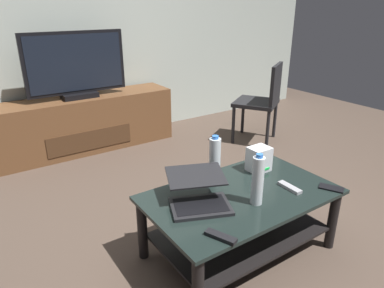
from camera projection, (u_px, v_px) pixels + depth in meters
The scene contains 13 objects.
ground_plane at pixel (217, 237), 2.35m from camera, with size 7.68×7.68×0.00m, color #4C3D33.
back_wall at pixel (82, 9), 3.62m from camera, with size 6.40×0.12×2.80m, color #A8B2A8.
coffee_table at pixel (240, 212), 2.12m from camera, with size 1.13×0.68×0.42m.
media_cabinet at pixel (83, 124), 3.67m from camera, with size 1.91×0.44×0.57m.
television at pixel (76, 67), 3.43m from camera, with size 0.98×0.20×0.65m.
dining_chair at pixel (263, 99), 3.82m from camera, with size 0.61×0.61×0.87m.
laptop at pixel (198, 194), 1.95m from camera, with size 0.44×0.46×0.15m.
router_box at pixel (259, 159), 2.33m from camera, with size 0.14×0.12×0.16m.
water_bottle_near at pixel (258, 180), 1.92m from camera, with size 0.07×0.07×0.30m.
water_bottle_far at pixel (215, 159), 2.19m from camera, with size 0.07×0.07×0.29m.
cell_phone at pixel (331, 188), 2.12m from camera, with size 0.07×0.14×0.01m, color black.
tv_remote at pixel (221, 237), 1.67m from camera, with size 0.04×0.16×0.02m, color black.
soundbar_remote at pixel (290, 187), 2.11m from camera, with size 0.04×0.16×0.02m, color #99999E.
Camera 1 is at (-1.23, -1.52, 1.46)m, focal length 32.80 mm.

